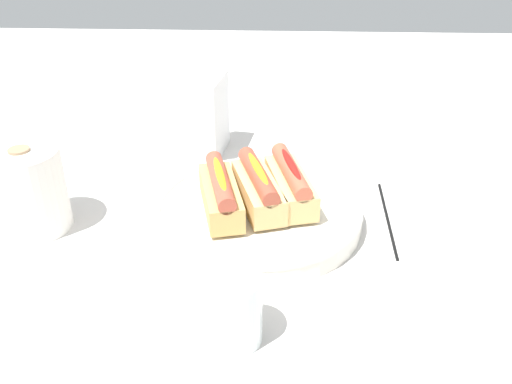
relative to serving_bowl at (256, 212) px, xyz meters
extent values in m
plane|color=beige|center=(0.00, 0.00, -0.02)|extent=(2.40, 2.40, 0.00)
cylinder|color=silver|center=(0.00, 0.00, 0.00)|extent=(0.32, 0.32, 0.03)
torus|color=silver|center=(0.00, 0.00, 0.01)|extent=(0.32, 0.32, 0.01)
cube|color=#DBB270|center=(0.02, -0.05, 0.04)|extent=(0.16, 0.08, 0.04)
cylinder|color=#BC563D|center=(0.02, -0.05, 0.06)|extent=(0.15, 0.06, 0.03)
ellipsoid|color=red|center=(0.02, -0.05, 0.08)|extent=(0.11, 0.04, 0.01)
cube|color=#DBB270|center=(0.00, 0.00, 0.04)|extent=(0.16, 0.09, 0.04)
cylinder|color=#A84733|center=(0.00, 0.00, 0.06)|extent=(0.15, 0.07, 0.03)
ellipsoid|color=gold|center=(0.00, 0.00, 0.08)|extent=(0.11, 0.04, 0.01)
cube|color=tan|center=(-0.02, 0.05, 0.04)|extent=(0.16, 0.08, 0.04)
cylinder|color=#B24C38|center=(-0.02, 0.05, 0.06)|extent=(0.15, 0.06, 0.03)
ellipsoid|color=gold|center=(-0.02, 0.05, 0.08)|extent=(0.11, 0.04, 0.01)
cylinder|color=white|center=(-0.25, 0.02, 0.03)|extent=(0.07, 0.07, 0.09)
cylinder|color=silver|center=(-0.25, 0.02, 0.01)|extent=(0.06, 0.06, 0.05)
cylinder|color=white|center=(-0.03, 0.34, 0.05)|extent=(0.11, 0.11, 0.13)
cylinder|color=#997A5B|center=(-0.03, 0.34, 0.11)|extent=(0.03, 0.03, 0.00)
cube|color=white|center=(0.25, 0.10, 0.06)|extent=(0.12, 0.06, 0.15)
cylinder|color=black|center=(0.02, -0.21, -0.02)|extent=(0.22, 0.01, 0.01)
camera|label=1|loc=(-0.73, -0.03, 0.46)|focal=38.89mm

